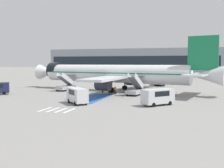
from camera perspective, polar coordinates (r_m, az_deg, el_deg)
name	(u,v)px	position (r m, az deg, el deg)	size (l,w,h in m)	color
ground_plane	(108,91)	(58.02, -0.84, -1.58)	(600.00, 600.00, 0.00)	gray
apron_leadline_yellow	(112,91)	(58.62, 0.00, -1.52)	(0.20, 78.54, 0.01)	gold
apron_stand_patch_blue	(93,98)	(46.87, -4.12, -3.06)	(4.14, 13.54, 0.01)	#2856A8
apron_walkway_bar_0	(45,109)	(36.61, -14.38, -5.35)	(0.44, 3.60, 0.01)	silver
apron_walkway_bar_1	(53,110)	(36.03, -12.72, -5.47)	(0.44, 3.60, 0.01)	silver
apron_walkway_bar_2	(61,110)	(35.48, -11.01, -5.60)	(0.44, 3.60, 0.01)	silver
apron_walkway_bar_3	(69,111)	(34.97, -9.24, -5.72)	(0.44, 3.60, 0.01)	silver
airliner	(114,74)	(58.04, 0.53, 2.25)	(44.46, 31.39, 11.29)	silver
boarding_stairs_forward	(66,86)	(60.10, -10.06, -0.47)	(3.25, 5.53, 4.20)	#ADB2BA
boarding_stairs_aft	(136,90)	(51.04, 5.17, -1.26)	(3.25, 5.53, 4.43)	#ADB2BA
fuel_tanker	(159,79)	(75.46, 10.20, 1.10)	(3.98, 10.87, 3.44)	#38383D
service_van_0	(77,95)	(40.44, -7.59, -2.29)	(4.61, 4.71, 2.39)	silver
service_van_2	(158,96)	(39.07, 9.96, -2.55)	(4.83, 4.99, 2.40)	silver
baggage_cart	(169,95)	(50.51, 12.21, -2.31)	(3.00, 2.50, 0.87)	gray
ground_crew_0	(109,88)	(54.10, -0.63, -0.95)	(0.45, 0.48, 1.75)	black
ground_crew_1	(115,90)	(52.20, 0.68, -1.24)	(0.48, 0.45, 1.63)	#191E38
ground_crew_2	(103,88)	(54.78, -2.05, -0.81)	(0.47, 0.33, 1.87)	#191E38
traffic_cone_0	(168,96)	(48.03, 12.13, -2.65)	(0.47, 0.47, 0.52)	orange
terminal_building	(132,62)	(130.79, 4.48, 4.72)	(83.67, 12.10, 13.16)	#89939E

